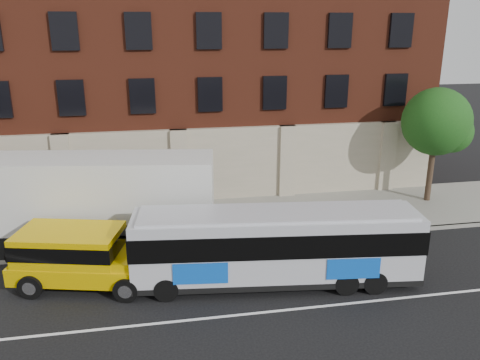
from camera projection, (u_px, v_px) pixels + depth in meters
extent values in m
plane|color=black|center=(205.00, 327.00, 15.95)|extent=(120.00, 120.00, 0.00)
cube|color=gray|center=(185.00, 221.00, 24.36)|extent=(60.00, 6.00, 0.15)
cube|color=gray|center=(190.00, 247.00, 21.55)|extent=(60.00, 0.25, 0.15)
cube|color=white|center=(203.00, 319.00, 16.42)|extent=(60.00, 0.12, 0.01)
cube|color=maroon|center=(171.00, 56.00, 29.53)|extent=(30.00, 10.00, 15.00)
cube|color=#B4A68F|center=(179.00, 166.00, 26.39)|extent=(30.00, 0.35, 4.00)
cube|color=#B4A68F|center=(64.00, 172.00, 25.28)|extent=(0.90, 0.55, 4.00)
cube|color=#B4A68F|center=(180.00, 166.00, 26.30)|extent=(0.90, 0.55, 4.00)
cube|color=#B4A68F|center=(287.00, 161.00, 27.32)|extent=(0.90, 0.55, 4.00)
cube|color=#B4A68F|center=(386.00, 156.00, 28.35)|extent=(0.90, 0.55, 4.00)
cube|color=black|center=(71.00, 98.00, 24.40)|extent=(1.30, 0.20, 1.80)
cube|color=black|center=(142.00, 96.00, 25.00)|extent=(1.30, 0.20, 1.80)
cube|color=black|center=(210.00, 94.00, 25.59)|extent=(1.30, 0.20, 1.80)
cube|color=black|center=(275.00, 93.00, 26.19)|extent=(1.30, 0.20, 1.80)
cube|color=black|center=(336.00, 91.00, 26.79)|extent=(1.30, 0.20, 1.80)
cube|color=black|center=(395.00, 90.00, 27.39)|extent=(1.30, 0.20, 1.80)
cube|color=black|center=(64.00, 31.00, 23.42)|extent=(1.30, 0.20, 1.80)
cube|color=black|center=(138.00, 31.00, 24.02)|extent=(1.30, 0.20, 1.80)
cube|color=black|center=(209.00, 31.00, 24.61)|extent=(1.30, 0.20, 1.80)
cube|color=black|center=(276.00, 31.00, 25.21)|extent=(1.30, 0.20, 1.80)
cube|color=black|center=(340.00, 30.00, 25.81)|extent=(1.30, 0.20, 1.80)
cube|color=black|center=(401.00, 30.00, 26.41)|extent=(1.30, 0.20, 1.80)
cube|color=black|center=(94.00, 178.00, 25.68)|extent=(2.60, 0.15, 2.80)
cube|color=black|center=(207.00, 172.00, 26.71)|extent=(2.60, 0.15, 2.80)
cube|color=black|center=(312.00, 166.00, 27.73)|extent=(2.60, 0.15, 2.80)
cylinder|color=#34231A|center=(430.00, 174.00, 26.65)|extent=(0.32, 0.32, 3.00)
sphere|color=#144313|center=(436.00, 122.00, 25.76)|extent=(3.60, 3.60, 3.60)
sphere|color=#144313|center=(452.00, 132.00, 25.66)|extent=(2.20, 2.20, 2.20)
sphere|color=#144313|center=(421.00, 128.00, 26.16)|extent=(2.00, 2.00, 2.00)
cube|color=silver|center=(276.00, 245.00, 18.24)|extent=(10.81, 3.40, 2.52)
cube|color=black|center=(275.00, 273.00, 18.60)|extent=(10.85, 3.45, 0.22)
cube|color=silver|center=(277.00, 213.00, 17.84)|extent=(10.25, 3.08, 0.11)
cube|color=black|center=(276.00, 235.00, 18.11)|extent=(10.88, 3.48, 0.89)
cube|color=blue|center=(200.00, 274.00, 17.12)|extent=(1.94, 0.26, 0.80)
cube|color=blue|center=(337.00, 242.00, 19.62)|extent=(1.94, 0.26, 0.80)
cylinder|color=black|center=(166.00, 290.00, 17.38)|extent=(0.91, 0.36, 0.89)
cylinder|color=black|center=(170.00, 263.00, 19.28)|extent=(0.91, 0.36, 0.89)
cylinder|color=black|center=(346.00, 283.00, 17.79)|extent=(0.91, 0.36, 0.89)
cylinder|color=black|center=(333.00, 258.00, 19.69)|extent=(0.91, 0.36, 0.89)
cylinder|color=black|center=(375.00, 282.00, 17.86)|extent=(0.91, 0.36, 0.89)
cylinder|color=black|center=(359.00, 258.00, 19.76)|extent=(0.91, 0.36, 0.89)
cube|color=#E4B600|center=(88.00, 267.00, 18.41)|extent=(5.80, 3.50, 0.68)
cube|color=#E4B600|center=(70.00, 244.00, 18.17)|extent=(4.14, 3.04, 1.13)
cube|color=black|center=(70.00, 243.00, 18.16)|extent=(4.20, 3.10, 0.56)
cube|color=#E4B600|center=(136.00, 256.00, 18.14)|extent=(2.16, 2.49, 0.34)
cube|color=black|center=(160.00, 267.00, 18.23)|extent=(0.50, 1.77, 0.62)
cylinder|color=black|center=(13.00, 252.00, 18.43)|extent=(0.45, 0.89, 0.86)
cylinder|color=black|center=(126.00, 290.00, 17.34)|extent=(0.95, 0.52, 0.90)
cylinder|color=silver|center=(126.00, 290.00, 17.34)|extent=(0.56, 0.45, 0.50)
cylinder|color=black|center=(142.00, 261.00, 19.44)|extent=(0.95, 0.52, 0.90)
cylinder|color=silver|center=(142.00, 261.00, 19.44)|extent=(0.56, 0.45, 0.50)
cylinder|color=black|center=(31.00, 287.00, 17.56)|extent=(0.95, 0.52, 0.90)
cylinder|color=silver|center=(31.00, 287.00, 17.56)|extent=(0.56, 0.45, 0.50)
cylinder|color=black|center=(57.00, 259.00, 19.66)|extent=(0.95, 0.52, 0.90)
cylinder|color=silver|center=(57.00, 259.00, 19.66)|extent=(0.56, 0.45, 0.50)
cube|color=black|center=(70.00, 237.00, 21.31)|extent=(12.82, 4.36, 1.15)
cube|color=silver|center=(65.00, 192.00, 20.66)|extent=(12.83, 4.40, 3.04)
cylinder|color=black|center=(2.00, 228.00, 22.37)|extent=(1.08, 0.45, 1.05)
cylinder|color=black|center=(145.00, 250.00, 20.28)|extent=(1.08, 0.45, 1.05)
cylinder|color=black|center=(153.00, 227.00, 22.57)|extent=(1.08, 0.45, 1.05)
cylinder|color=black|center=(175.00, 249.00, 20.31)|extent=(1.08, 0.45, 1.05)
cylinder|color=black|center=(180.00, 226.00, 22.61)|extent=(1.08, 0.45, 1.05)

